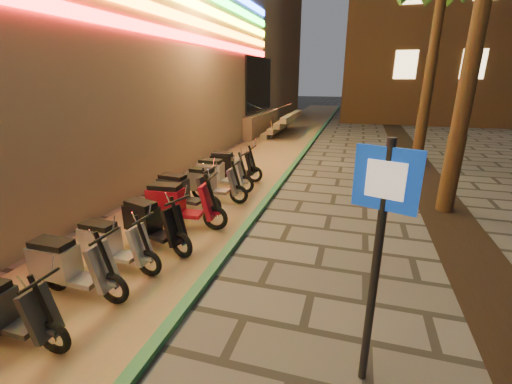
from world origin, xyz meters
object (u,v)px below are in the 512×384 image
(scooter_6, at_px, (68,266))
(scooter_10, at_px, (182,191))
(scooter_12, at_px, (219,173))
(scooter_5, at_px, (4,310))
(scooter_9, at_px, (178,203))
(scooter_13, at_px, (230,165))
(scooter_7, at_px, (111,244))
(scooter_11, at_px, (211,183))
(scooter_8, at_px, (151,223))
(pedestrian_sign, at_px, (379,236))

(scooter_6, height_order, scooter_10, scooter_10)
(scooter_10, relative_size, scooter_12, 1.01)
(scooter_5, xyz_separation_m, scooter_9, (0.34, 3.81, 0.09))
(scooter_6, distance_m, scooter_10, 3.65)
(scooter_5, relative_size, scooter_12, 0.89)
(scooter_12, xyz_separation_m, scooter_13, (-0.04, 1.04, -0.00))
(scooter_7, bearing_deg, scooter_12, 91.06)
(scooter_7, height_order, scooter_11, scooter_11)
(scooter_8, distance_m, scooter_13, 4.75)
(scooter_7, distance_m, scooter_11, 3.73)
(scooter_7, relative_size, scooter_9, 0.85)
(scooter_7, bearing_deg, pedestrian_sign, -13.16)
(pedestrian_sign, bearing_deg, scooter_11, 147.87)
(scooter_5, height_order, scooter_13, scooter_13)
(scooter_5, height_order, scooter_6, scooter_6)
(pedestrian_sign, relative_size, scooter_8, 1.63)
(pedestrian_sign, height_order, scooter_10, pedestrian_sign)
(pedestrian_sign, height_order, scooter_5, pedestrian_sign)
(scooter_6, distance_m, scooter_13, 6.51)
(scooter_8, relative_size, scooter_10, 0.97)
(scooter_6, bearing_deg, scooter_7, 82.65)
(scooter_12, distance_m, scooter_13, 1.05)
(scooter_11, bearing_deg, scooter_12, 98.16)
(scooter_8, bearing_deg, scooter_9, 104.67)
(scooter_6, relative_size, scooter_10, 0.95)
(scooter_7, relative_size, scooter_10, 0.91)
(scooter_6, distance_m, scooter_7, 0.84)
(scooter_8, height_order, scooter_9, scooter_9)
(scooter_7, relative_size, scooter_12, 0.91)
(scooter_9, bearing_deg, pedestrian_sign, -42.43)
(scooter_5, bearing_deg, scooter_9, 85.01)
(scooter_5, bearing_deg, scooter_12, 88.15)
(scooter_7, distance_m, scooter_9, 1.95)
(pedestrian_sign, relative_size, scooter_9, 1.49)
(pedestrian_sign, height_order, scooter_12, pedestrian_sign)
(scooter_5, relative_size, scooter_13, 0.89)
(pedestrian_sign, xyz_separation_m, scooter_13, (-4.15, 6.86, -1.25))
(scooter_11, relative_size, scooter_13, 0.97)
(pedestrian_sign, distance_m, scooter_8, 4.71)
(pedestrian_sign, bearing_deg, scooter_13, 140.05)
(scooter_6, bearing_deg, scooter_8, 80.30)
(scooter_6, bearing_deg, scooter_11, 85.89)
(pedestrian_sign, relative_size, scooter_5, 1.79)
(scooter_9, bearing_deg, scooter_11, 84.94)
(scooter_5, bearing_deg, scooter_13, 88.76)
(scooter_6, relative_size, scooter_12, 0.96)
(scooter_12, bearing_deg, scooter_11, -80.21)
(scooter_10, bearing_deg, scooter_5, -84.14)
(scooter_10, bearing_deg, scooter_13, 91.72)
(scooter_11, xyz_separation_m, scooter_13, (-0.18, 1.95, 0.01))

